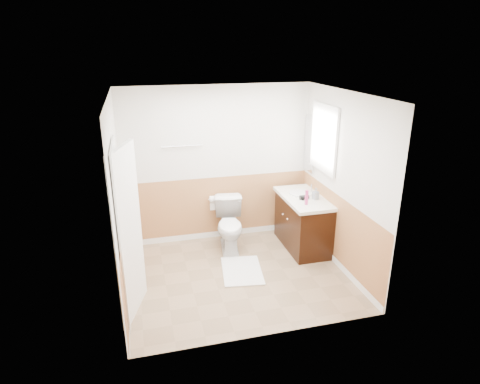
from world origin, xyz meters
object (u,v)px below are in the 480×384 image
object	(u,v)px
toilet	(230,225)
soap_dispenser	(316,194)
vanity_cabinet	(303,223)
bath_mat	(242,271)
lotion_bottle	(307,197)

from	to	relation	value
toilet	soap_dispenser	bearing A→B (deg)	-8.37
toilet	soap_dispenser	distance (m)	1.41
vanity_cabinet	soap_dispenser	world-z (taller)	soap_dispenser
bath_mat	lotion_bottle	bearing A→B (deg)	11.19
lotion_bottle	soap_dispenser	bearing A→B (deg)	37.38
bath_mat	vanity_cabinet	distance (m)	1.30
vanity_cabinet	bath_mat	bearing A→B (deg)	-155.78
soap_dispenser	bath_mat	bearing A→B (deg)	-163.42
toilet	vanity_cabinet	xyz separation A→B (m)	(1.13, -0.24, 0.01)
bath_mat	vanity_cabinet	size ratio (longest dim) A/B	0.73
soap_dispenser	lotion_bottle	bearing A→B (deg)	-142.62
lotion_bottle	soap_dispenser	world-z (taller)	lotion_bottle
toilet	lotion_bottle	distance (m)	1.29
lotion_bottle	soap_dispenser	distance (m)	0.28
toilet	soap_dispenser	size ratio (longest dim) A/B	4.48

